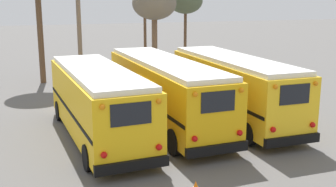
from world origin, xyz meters
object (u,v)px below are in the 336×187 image
at_px(bare_tree_0, 154,4).
at_px(bare_tree_2, 186,1).
at_px(school_bus_1, 164,89).
at_px(school_bus_2, 233,86).
at_px(school_bus_0, 98,101).
at_px(utility_pole, 79,14).

bearing_deg(bare_tree_0, bare_tree_2, 48.84).
xyz_separation_m(school_bus_1, school_bus_2, (3.34, -0.49, 0.00)).
distance_m(school_bus_0, bare_tree_2, 22.26).
height_order(bare_tree_0, bare_tree_2, bare_tree_2).
xyz_separation_m(school_bus_2, utility_pole, (-5.62, 11.76, 3.11)).
bearing_deg(school_bus_0, utility_pole, 85.06).
distance_m(school_bus_2, bare_tree_2, 19.12).
relative_size(school_bus_0, utility_pole, 1.03).
distance_m(school_bus_1, bare_tree_2, 19.79).
distance_m(utility_pole, bare_tree_2, 12.23).
distance_m(school_bus_1, utility_pole, 11.91).
bearing_deg(school_bus_2, school_bus_1, 171.68).
height_order(school_bus_2, bare_tree_0, bare_tree_0).
relative_size(school_bus_0, bare_tree_2, 1.41).
xyz_separation_m(school_bus_1, bare_tree_2, (8.16, 17.60, 3.88)).
bearing_deg(school_bus_2, utility_pole, 115.55).
relative_size(school_bus_2, utility_pole, 1.06).
xyz_separation_m(school_bus_0, utility_pole, (1.06, 12.32, 3.16)).
xyz_separation_m(school_bus_0, school_bus_2, (6.69, 0.56, 0.05)).
distance_m(school_bus_0, utility_pole, 12.76).
height_order(school_bus_2, bare_tree_2, bare_tree_2).
height_order(utility_pole, bare_tree_0, utility_pole).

